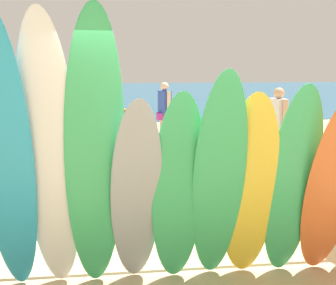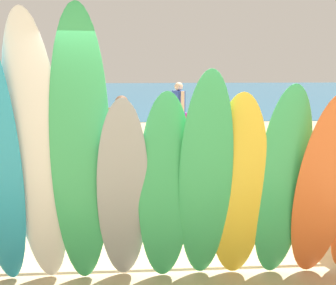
{
  "view_description": "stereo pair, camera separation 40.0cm",
  "coord_description": "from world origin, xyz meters",
  "px_view_note": "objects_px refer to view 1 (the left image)",
  "views": [
    {
      "loc": [
        -0.85,
        -4.83,
        2.21
      ],
      "look_at": [
        0.0,
        1.59,
        1.11
      ],
      "focal_mm": 48.81,
      "sensor_mm": 36.0,
      "label": 1
    },
    {
      "loc": [
        -0.45,
        -4.87,
        2.21
      ],
      "look_at": [
        0.0,
        1.59,
        1.11
      ],
      "focal_mm": 48.81,
      "sensor_mm": 36.0,
      "label": 2
    }
  ],
  "objects_px": {
    "surfboard_white_2": "(50,159)",
    "beachgoer_by_water": "(278,121)",
    "surfboard_yellow_7": "(250,188)",
    "surfboard_green_8": "(293,184)",
    "surfboard_green_5": "(178,190)",
    "surfboard_grey_4": "(136,195)",
    "surfboard_orange_9": "(333,187)",
    "surfboard_rack": "(187,216)",
    "surfboard_green_6": "(219,181)",
    "surfboard_green_3": "(95,156)",
    "beachgoer_near_rack": "(116,136)",
    "surfboard_teal_1": "(6,161)",
    "beachgoer_strolling": "(84,117)",
    "beachgoer_midbeach": "(165,108)"
  },
  "relations": [
    {
      "from": "surfboard_grey_4",
      "to": "beachgoer_strolling",
      "type": "distance_m",
      "value": 7.69
    },
    {
      "from": "surfboard_grey_4",
      "to": "surfboard_orange_9",
      "type": "distance_m",
      "value": 1.98
    },
    {
      "from": "beachgoer_near_rack",
      "to": "surfboard_green_3",
      "type": "bearing_deg",
      "value": -50.6
    },
    {
      "from": "surfboard_white_2",
      "to": "surfboard_yellow_7",
      "type": "height_order",
      "value": "surfboard_white_2"
    },
    {
      "from": "surfboard_white_2",
      "to": "beachgoer_midbeach",
      "type": "distance_m",
      "value": 8.87
    },
    {
      "from": "surfboard_teal_1",
      "to": "surfboard_green_6",
      "type": "xyz_separation_m",
      "value": [
        1.98,
        0.03,
        -0.26
      ]
    },
    {
      "from": "surfboard_green_5",
      "to": "surfboard_green_6",
      "type": "xyz_separation_m",
      "value": [
        0.39,
        -0.06,
        0.1
      ]
    },
    {
      "from": "surfboard_green_6",
      "to": "beachgoer_by_water",
      "type": "xyz_separation_m",
      "value": [
        2.62,
        5.27,
        -0.1
      ]
    },
    {
      "from": "surfboard_yellow_7",
      "to": "surfboard_teal_1",
      "type": "bearing_deg",
      "value": -172.84
    },
    {
      "from": "surfboard_grey_4",
      "to": "beachgoer_near_rack",
      "type": "xyz_separation_m",
      "value": [
        -0.12,
        3.75,
        0.0
      ]
    },
    {
      "from": "surfboard_yellow_7",
      "to": "surfboard_green_8",
      "type": "xyz_separation_m",
      "value": [
        0.44,
        -0.02,
        0.04
      ]
    },
    {
      "from": "surfboard_rack",
      "to": "surfboard_green_8",
      "type": "distance_m",
      "value": 1.23
    },
    {
      "from": "surfboard_white_2",
      "to": "surfboard_green_3",
      "type": "bearing_deg",
      "value": 0.29
    },
    {
      "from": "surfboard_white_2",
      "to": "beachgoer_by_water",
      "type": "xyz_separation_m",
      "value": [
        4.22,
        5.25,
        -0.36
      ]
    },
    {
      "from": "surfboard_rack",
      "to": "surfboard_green_8",
      "type": "relative_size",
      "value": 2.28
    },
    {
      "from": "surfboard_yellow_7",
      "to": "surfboard_green_8",
      "type": "bearing_deg",
      "value": 2.82
    },
    {
      "from": "surfboard_white_2",
      "to": "beachgoer_near_rack",
      "type": "bearing_deg",
      "value": 83.56
    },
    {
      "from": "surfboard_yellow_7",
      "to": "surfboard_green_6",
      "type": "bearing_deg",
      "value": -165.46
    },
    {
      "from": "surfboard_green_3",
      "to": "beachgoer_near_rack",
      "type": "bearing_deg",
      "value": 80.11
    },
    {
      "from": "surfboard_green_5",
      "to": "beachgoer_by_water",
      "type": "height_order",
      "value": "surfboard_green_5"
    },
    {
      "from": "surfboard_green_5",
      "to": "surfboard_orange_9",
      "type": "distance_m",
      "value": 1.57
    },
    {
      "from": "surfboard_yellow_7",
      "to": "beachgoer_by_water",
      "type": "relative_size",
      "value": 1.17
    },
    {
      "from": "beachgoer_near_rack",
      "to": "surfboard_white_2",
      "type": "bearing_deg",
      "value": -56.75
    },
    {
      "from": "surfboard_white_2",
      "to": "beachgoer_by_water",
      "type": "height_order",
      "value": "surfboard_white_2"
    },
    {
      "from": "surfboard_green_6",
      "to": "surfboard_green_8",
      "type": "xyz_separation_m",
      "value": [
        0.77,
        0.04,
        -0.07
      ]
    },
    {
      "from": "beachgoer_midbeach",
      "to": "beachgoer_strolling",
      "type": "bearing_deg",
      "value": -85.31
    },
    {
      "from": "surfboard_teal_1",
      "to": "surfboard_green_3",
      "type": "bearing_deg",
      "value": 3.22
    },
    {
      "from": "surfboard_green_8",
      "to": "surfboard_rack",
      "type": "bearing_deg",
      "value": 148.51
    },
    {
      "from": "surfboard_grey_4",
      "to": "surfboard_yellow_7",
      "type": "distance_m",
      "value": 1.14
    },
    {
      "from": "surfboard_green_5",
      "to": "beachgoer_by_water",
      "type": "bearing_deg",
      "value": 57.62
    },
    {
      "from": "surfboard_rack",
      "to": "surfboard_yellow_7",
      "type": "distance_m",
      "value": 0.89
    },
    {
      "from": "beachgoer_midbeach",
      "to": "beachgoer_by_water",
      "type": "distance_m",
      "value": 3.95
    },
    {
      "from": "surfboard_green_5",
      "to": "surfboard_yellow_7",
      "type": "relative_size",
      "value": 1.0
    },
    {
      "from": "surfboard_white_2",
      "to": "beachgoer_strolling",
      "type": "bearing_deg",
      "value": 94.3
    },
    {
      "from": "surfboard_green_6",
      "to": "beachgoer_near_rack",
      "type": "bearing_deg",
      "value": 104.61
    },
    {
      "from": "beachgoer_by_water",
      "to": "beachgoer_near_rack",
      "type": "xyz_separation_m",
      "value": [
        -3.54,
        -1.47,
        -0.03
      ]
    },
    {
      "from": "beachgoer_by_water",
      "to": "beachgoer_strolling",
      "type": "xyz_separation_m",
      "value": [
        -4.29,
        2.43,
        -0.1
      ]
    },
    {
      "from": "surfboard_green_3",
      "to": "surfboard_orange_9",
      "type": "bearing_deg",
      "value": -6.6
    },
    {
      "from": "surfboard_rack",
      "to": "surfboard_green_5",
      "type": "bearing_deg",
      "value": -108.42
    },
    {
      "from": "surfboard_green_5",
      "to": "beachgoer_by_water",
      "type": "distance_m",
      "value": 6.02
    },
    {
      "from": "surfboard_rack",
      "to": "surfboard_green_3",
      "type": "relative_size",
      "value": 1.71
    },
    {
      "from": "surfboard_yellow_7",
      "to": "beachgoer_midbeach",
      "type": "height_order",
      "value": "surfboard_yellow_7"
    },
    {
      "from": "surfboard_green_5",
      "to": "surfboard_green_6",
      "type": "relative_size",
      "value": 0.89
    },
    {
      "from": "surfboard_yellow_7",
      "to": "surfboard_orange_9",
      "type": "height_order",
      "value": "surfboard_orange_9"
    },
    {
      "from": "surfboard_grey_4",
      "to": "surfboard_white_2",
      "type": "bearing_deg",
      "value": 179.51
    },
    {
      "from": "surfboard_green_6",
      "to": "beachgoer_strolling",
      "type": "distance_m",
      "value": 7.88
    },
    {
      "from": "surfboard_yellow_7",
      "to": "surfboard_grey_4",
      "type": "bearing_deg",
      "value": -174.95
    },
    {
      "from": "beachgoer_strolling",
      "to": "surfboard_green_3",
      "type": "bearing_deg",
      "value": 122.67
    },
    {
      "from": "surfboard_white_2",
      "to": "surfboard_yellow_7",
      "type": "bearing_deg",
      "value": 4.79
    },
    {
      "from": "surfboard_white_2",
      "to": "surfboard_green_8",
      "type": "bearing_deg",
      "value": 4.2
    }
  ]
}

